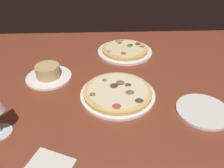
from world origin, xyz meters
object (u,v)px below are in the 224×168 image
pizza_side (125,50)px  side_plate (203,111)px  pizza_main (118,93)px  ramekin_on_saucer (48,73)px

pizza_side → side_plate: size_ratio=1.51×
pizza_main → side_plate: bearing=-20.1°
side_plate → pizza_side: bearing=116.1°
ramekin_on_saucer → pizza_main: bearing=-25.2°
pizza_side → ramekin_on_saucer: 38.84cm
pizza_side → ramekin_on_saucer: (-32.45, -21.32, 0.97)cm
pizza_main → ramekin_on_saucer: (-26.82, 12.64, 0.91)cm
pizza_side → ramekin_on_saucer: ramekin_on_saucer is taller
pizza_side → side_plate: bearing=-63.9°
pizza_main → ramekin_on_saucer: ramekin_on_saucer is taller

